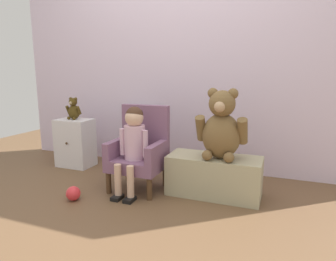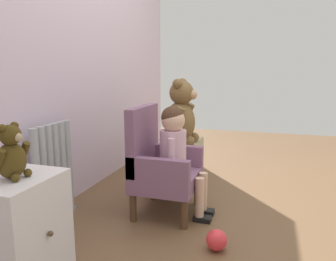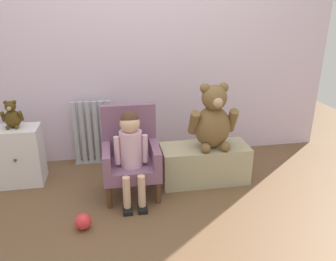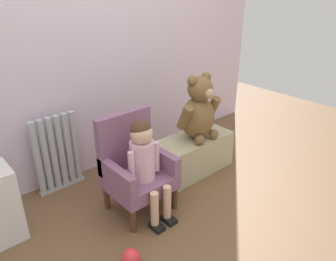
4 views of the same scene
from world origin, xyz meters
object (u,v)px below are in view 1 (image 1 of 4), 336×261
object	(u,v)px
large_teddy_bear	(221,128)
toy_ball	(73,193)
small_dresser	(75,143)
child_armchair	(140,151)
low_bench	(214,176)
small_teddy_bear	(74,110)
child_figure	(133,138)
radiator	(138,137)

from	to	relation	value
large_teddy_bear	toy_ball	xyz separation A→B (m)	(-1.05, -0.48, -0.51)
large_teddy_bear	toy_ball	distance (m)	1.26
small_dresser	child_armchair	bearing A→B (deg)	-18.20
toy_ball	child_armchair	bearing A→B (deg)	50.30
child_armchair	low_bench	size ratio (longest dim) A/B	0.95
small_dresser	low_bench	size ratio (longest dim) A/B	0.68
small_dresser	small_teddy_bear	xyz separation A→B (m)	(-0.01, 0.01, 0.35)
small_dresser	large_teddy_bear	world-z (taller)	large_teddy_bear
child_figure	small_teddy_bear	size ratio (longest dim) A/B	3.12
radiator	toy_ball	xyz separation A→B (m)	(-0.05, -1.02, -0.25)
child_figure	toy_ball	xyz separation A→B (m)	(-0.36, -0.33, -0.41)
small_dresser	child_armchair	distance (m)	0.97
small_teddy_bear	toy_ball	bearing A→B (deg)	-53.51
child_armchair	small_teddy_bear	distance (m)	1.01
child_armchair	large_teddy_bear	size ratio (longest dim) A/B	1.29
child_figure	large_teddy_bear	size ratio (longest dim) A/B	1.31
low_bench	toy_ball	bearing A→B (deg)	-153.03
radiator	low_bench	bearing A→B (deg)	-28.60
large_teddy_bear	small_dresser	bearing A→B (deg)	170.88
child_figure	low_bench	xyz separation A→B (m)	(0.63, 0.18, -0.30)
radiator	large_teddy_bear	distance (m)	1.16
child_armchair	large_teddy_bear	distance (m)	0.72
radiator	small_teddy_bear	bearing A→B (deg)	-156.07
low_bench	toy_ball	world-z (taller)	low_bench
child_figure	radiator	bearing A→B (deg)	114.42
low_bench	large_teddy_bear	xyz separation A→B (m)	(0.05, -0.02, 0.40)
small_teddy_bear	child_armchair	bearing A→B (deg)	-18.85
low_bench	toy_ball	distance (m)	1.12
low_bench	radiator	bearing A→B (deg)	151.40
toy_ball	low_bench	bearing A→B (deg)	26.97
radiator	small_dresser	world-z (taller)	radiator
large_teddy_bear	child_armchair	bearing A→B (deg)	-176.26
small_dresser	small_teddy_bear	distance (m)	0.35
child_figure	toy_ball	bearing A→B (deg)	-138.28
child_figure	large_teddy_bear	distance (m)	0.71
child_armchair	toy_ball	world-z (taller)	child_armchair
small_teddy_bear	toy_ball	distance (m)	1.09
child_figure	low_bench	size ratio (longest dim) A/B	0.96
toy_ball	large_teddy_bear	bearing A→B (deg)	24.82
small_dresser	toy_ball	bearing A→B (deg)	-53.41
low_bench	child_figure	bearing A→B (deg)	-163.96
small_dresser	toy_ball	world-z (taller)	small_dresser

